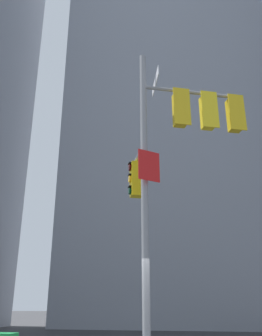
# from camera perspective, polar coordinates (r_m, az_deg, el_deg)

# --- Properties ---
(building_mid_block) EXTENTS (17.04, 17.04, 43.04)m
(building_mid_block) POSITION_cam_1_polar(r_m,az_deg,el_deg) (37.00, 7.40, 12.43)
(building_mid_block) COLOR #9399A3
(building_mid_block) RESTS_ON ground
(signal_pole_assembly) EXTENTS (3.55, 2.30, 8.28)m
(signal_pole_assembly) POSITION_cam_1_polar(r_m,az_deg,el_deg) (9.95, 6.95, 2.93)
(signal_pole_assembly) COLOR gray
(signal_pole_assembly) RESTS_ON ground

